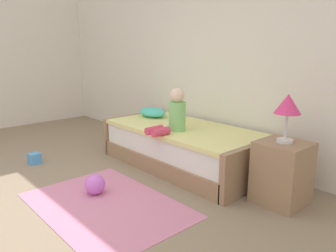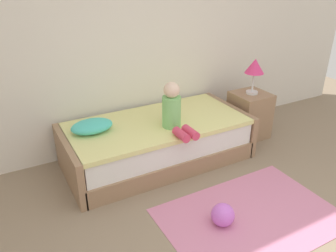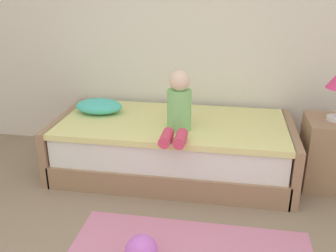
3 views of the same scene
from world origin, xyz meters
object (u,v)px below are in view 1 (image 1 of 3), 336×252
at_px(nightstand, 282,173).
at_px(bed, 183,146).
at_px(toy_ball, 95,184).
at_px(child_figure, 174,114).
at_px(toy_block, 35,158).
at_px(table_lamp, 288,106).
at_px(pillow, 153,112).

bearing_deg(nightstand, bed, 179.44).
height_order(bed, toy_ball, bed).
distance_m(child_figure, toy_block, 1.91).
height_order(nightstand, child_figure, child_figure).
height_order(table_lamp, toy_ball, table_lamp).
distance_m(child_figure, toy_ball, 1.19).
xyz_separation_m(nightstand, pillow, (-2.06, 0.11, 0.26)).
bearing_deg(child_figure, toy_ball, -94.31).
bearing_deg(toy_ball, bed, 90.19).
relative_size(pillow, toy_block, 3.26).
xyz_separation_m(toy_ball, toy_block, (-1.32, -0.12, -0.04)).
xyz_separation_m(nightstand, child_figure, (-1.27, -0.22, 0.40)).
bearing_deg(child_figure, nightstand, 9.62).
xyz_separation_m(bed, pillow, (-0.71, 0.10, 0.32)).
distance_m(table_lamp, child_figure, 1.31).
relative_size(nightstand, child_figure, 1.18).
relative_size(toy_ball, toy_block, 1.55).
bearing_deg(toy_block, table_lamp, 27.05).
relative_size(bed, toy_ball, 10.11).
height_order(pillow, toy_block, pillow).
distance_m(table_lamp, pillow, 2.10).
relative_size(nightstand, toy_block, 4.45).
bearing_deg(nightstand, toy_block, -152.95).
distance_m(nightstand, toy_ball, 1.84).
xyz_separation_m(table_lamp, pillow, (-2.06, 0.11, -0.37)).
bearing_deg(child_figure, bed, 109.54).
xyz_separation_m(table_lamp, toy_ball, (-1.35, -1.24, -0.83)).
bearing_deg(nightstand, child_figure, -170.38).
distance_m(nightstand, toy_block, 3.00).
relative_size(nightstand, table_lamp, 1.33).
xyz_separation_m(bed, child_figure, (0.08, -0.23, 0.46)).
relative_size(table_lamp, child_figure, 0.88).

